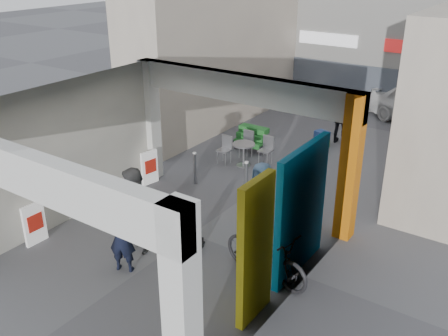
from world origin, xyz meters
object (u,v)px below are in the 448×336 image
Objects in this scene: man_crates at (342,117)px; bicycle_rear at (270,255)px; border_collie at (193,240)px; bicycle_front at (266,254)px; man_back_turned at (135,211)px; man_elderly at (262,197)px; white_van at (425,107)px; cafe_set at (245,153)px; man_with_dog at (122,238)px; produce_stand at (251,141)px.

man_crates is 8.36m from bicycle_rear.
border_collie is 1.88m from bicycle_front.
man_back_turned reaches higher than border_collie.
man_elderly is 6.74m from man_crates.
man_elderly reaches higher than white_van.
bicycle_front is at bearing -167.07° from bicycle_rear.
man_back_turned reaches higher than man_elderly.
border_collie is 1.95m from man_elderly.
man_back_turned is 0.45× the size of white_van.
cafe_set is 0.85× the size of man_elderly.
white_van is (3.03, 12.52, -0.23)m from man_back_turned.
cafe_set is at bearing 45.98° from bicycle_front.
border_collie is at bearing -99.44° from man_elderly.
man_elderly is (0.79, 1.67, 0.61)m from border_collie.
white_van reaches higher than cafe_set.
bicycle_rear is at bearing -171.52° from man_with_dog.
bicycle_rear is (1.80, -8.15, -0.48)m from man_crates.
border_collie is 0.32× the size of bicycle_front.
man_elderly is at bearing 91.26° from man_crates.
cafe_set is 6.14m from bicycle_front.
cafe_set is 3.87m from man_crates.
man_elderly is 0.95× the size of man_crates.
man_back_turned is at bearing 120.26° from bicycle_rear.
border_collie is at bearing -141.92° from man_with_dog.
cafe_set is 0.95× the size of man_with_dog.
cafe_set is 0.33× the size of white_van.
man_crates is 0.88× the size of bicycle_front.
man_crates is at bearing 22.01° from bicycle_front.
produce_stand is at bearing 43.74° from bicycle_front.
border_collie is 0.34× the size of man_back_turned.
bicycle_rear is (1.07, -1.45, -0.43)m from man_elderly.
bicycle_rear is at bearing -156.90° from white_van.
man_back_turned is at bearing 78.11° from man_crates.
produce_stand is 0.57× the size of bicycle_front.
man_elderly is (2.56, -3.34, 0.56)m from cafe_set.
produce_stand is 7.02m from bicycle_rear.
white_van reaches higher than bicycle_front.
man_with_dog is 13.53m from white_van.
produce_stand is at bearing 110.82° from cafe_set.
man_with_dog is 0.35× the size of white_van.
man_crates reaches higher than bicycle_rear.
bicycle_front is (1.07, -1.61, -0.32)m from man_elderly.
white_van is at bearing 61.17° from cafe_set.
man_back_turned reaches higher than white_van.
man_elderly is at bearing -52.55° from cafe_set.
border_collie is 12.02m from white_van.
border_collie is 0.43× the size of man_with_dog.
produce_stand is 3.30m from man_crates.
man_back_turned reaches higher than produce_stand.
man_back_turned is at bearing -151.76° from border_collie.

